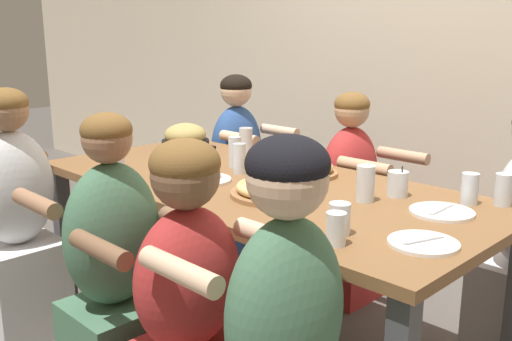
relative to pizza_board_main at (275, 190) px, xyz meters
name	(u,v)px	position (x,y,z in m)	size (l,w,h in m)	color
dining_table	(256,199)	(-0.21, 0.10, -0.10)	(2.08, 0.96, 0.77)	brown
pizza_board_main	(275,190)	(0.00, 0.00, 0.00)	(0.35, 0.35, 0.05)	#996B42
pizza_board_second	(306,169)	(-0.13, 0.34, 0.00)	(0.29, 0.29, 0.06)	#996B42
skillet_bowl	(186,137)	(-1.03, 0.37, 0.03)	(0.38, 0.26, 0.13)	black
empty_plate_a	(423,243)	(0.68, -0.07, -0.02)	(0.21, 0.21, 0.02)	white
empty_plate_b	(442,212)	(0.57, 0.25, -0.02)	(0.23, 0.23, 0.02)	white
empty_plate_c	(204,180)	(-0.37, -0.05, -0.02)	(0.23, 0.23, 0.02)	white
cocktail_glass_blue	(398,185)	(0.34, 0.34, 0.02)	(0.08, 0.08, 0.12)	silver
drinking_glass_a	(470,191)	(0.59, 0.43, 0.03)	(0.06, 0.06, 0.12)	silver
drinking_glass_b	(336,230)	(0.50, -0.26, 0.02)	(0.06, 0.06, 0.10)	silver
drinking_glass_c	(239,160)	(-0.37, 0.16, 0.04)	(0.06, 0.06, 0.14)	silver
drinking_glass_d	(246,142)	(-0.68, 0.49, 0.04)	(0.07, 0.07, 0.14)	silver
drinking_glass_e	(365,186)	(0.29, 0.19, 0.04)	(0.07, 0.07, 0.14)	silver
drinking_glass_f	(339,219)	(0.45, -0.18, 0.03)	(0.07, 0.07, 0.10)	silver
drinking_glass_g	(235,153)	(-0.47, 0.23, 0.04)	(0.06, 0.06, 0.15)	silver
drinking_glass_h	(117,160)	(-0.82, -0.20, 0.02)	(0.08, 0.08, 0.10)	silver
drinking_glass_i	(503,191)	(0.68, 0.50, 0.03)	(0.06, 0.06, 0.12)	silver
diner_near_center	(115,285)	(-0.22, -0.60, -0.28)	(0.51, 0.40, 1.13)	#477556
diner_near_midright	(189,327)	(0.20, -0.60, -0.28)	(0.51, 0.40, 1.10)	#B22D2D
diner_far_center	(349,207)	(-0.21, 0.80, -0.30)	(0.51, 0.40, 1.10)	#B22D2D
diner_far_left	(237,174)	(-1.07, 0.80, -0.27)	(0.51, 0.40, 1.15)	#2D5193
diner_near_left	(18,226)	(-1.05, -0.60, -0.26)	(0.51, 0.40, 1.16)	silver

